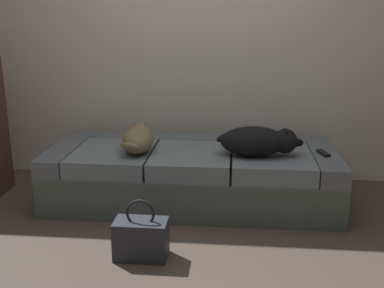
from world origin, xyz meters
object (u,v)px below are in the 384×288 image
Objects in this scene: tv_remote at (323,153)px; handbag at (141,238)px; couch at (193,175)px; dog_dark at (259,141)px; dog_tan at (138,139)px.

handbag is (-1.20, -0.84, -0.32)m from tv_remote.
dog_dark is at bearing -15.96° from couch.
handbag is (-0.23, -0.90, -0.09)m from couch.
couch is 3.42× the size of dog_dark.
couch is at bearing 13.15° from dog_tan.
couch is 14.60× the size of tv_remote.
couch is 1.00m from tv_remote.
dog_tan is at bearing 101.90° from handbag.
tv_remote is at bearing 1.32° from dog_tan.
tv_remote is (1.37, 0.03, -0.08)m from dog_tan.
handbag is at bearing -78.10° from dog_tan.
dog_dark is at bearing 174.25° from tv_remote.
dog_dark reaches higher than couch.
dog_tan is 0.92m from handbag.
couch is 0.61m from dog_dark.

